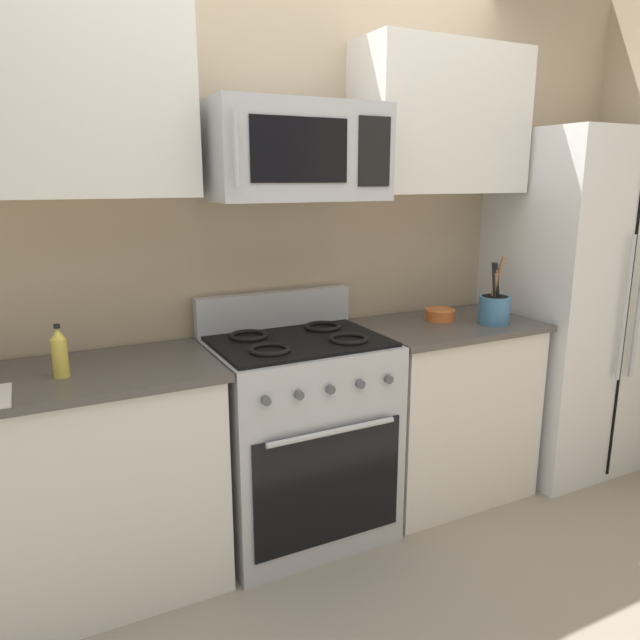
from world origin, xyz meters
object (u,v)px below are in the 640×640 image
range_oven (299,435)px  microwave (294,152)px  utensil_crock (494,307)px  bottle_oil (60,353)px  prep_bowl (440,314)px  refrigerator (573,304)px

range_oven → microwave: size_ratio=1.51×
utensil_crock → bottle_oil: utensil_crock is taller
utensil_crock → prep_bowl: utensil_crock is taller
range_oven → prep_bowl: bearing=4.2°
utensil_crock → bottle_oil: size_ratio=1.69×
range_oven → utensil_crock: 1.14m
microwave → utensil_crock: size_ratio=2.19×
range_oven → refrigerator: bearing=-0.6°
microwave → prep_bowl: size_ratio=4.83×
range_oven → prep_bowl: 0.94m
range_oven → bottle_oil: size_ratio=5.60×
refrigerator → range_oven: bearing=179.4°
microwave → prep_bowl: microwave is taller
range_oven → bottle_oil: (-0.95, -0.04, 0.52)m
utensil_crock → refrigerator: bearing=8.1°
utensil_crock → prep_bowl: 0.26m
range_oven → refrigerator: 1.74m
bottle_oil → range_oven: bearing=2.1°
refrigerator → prep_bowl: refrigerator is taller
range_oven → refrigerator: (1.68, -0.02, 0.45)m
microwave → bottle_oil: microwave is taller
refrigerator → prep_bowl: (-0.86, 0.08, 0.02)m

